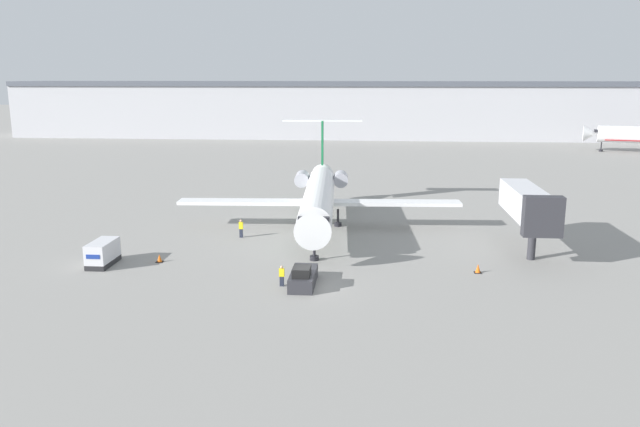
{
  "coord_description": "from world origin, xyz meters",
  "views": [
    {
      "loc": [
        4.82,
        -44.81,
        15.77
      ],
      "look_at": [
        0.0,
        11.04,
        3.42
      ],
      "focal_mm": 35.0,
      "sensor_mm": 36.0,
      "label": 1
    }
  ],
  "objects_px": {
    "airplane_main": "(319,196)",
    "luggage_cart": "(103,253)",
    "traffic_cone_left": "(160,258)",
    "jet_bridge": "(528,205)",
    "worker_near_tug": "(282,276)",
    "traffic_cone_right": "(478,269)",
    "worker_by_wing": "(241,228)",
    "pushback_tug": "(303,277)"
  },
  "relations": [
    {
      "from": "pushback_tug",
      "to": "luggage_cart",
      "type": "height_order",
      "value": "luggage_cart"
    },
    {
      "from": "luggage_cart",
      "to": "traffic_cone_right",
      "type": "height_order",
      "value": "luggage_cart"
    },
    {
      "from": "pushback_tug",
      "to": "traffic_cone_right",
      "type": "bearing_deg",
      "value": 17.28
    },
    {
      "from": "worker_by_wing",
      "to": "traffic_cone_right",
      "type": "distance_m",
      "value": 23.84
    },
    {
      "from": "traffic_cone_right",
      "to": "jet_bridge",
      "type": "xyz_separation_m",
      "value": [
        5.27,
        6.72,
        4.09
      ]
    },
    {
      "from": "airplane_main",
      "to": "worker_by_wing",
      "type": "xyz_separation_m",
      "value": [
        -7.4,
        -4.69,
        -2.49
      ]
    },
    {
      "from": "airplane_main",
      "to": "worker_near_tug",
      "type": "relative_size",
      "value": 18.46
    },
    {
      "from": "pushback_tug",
      "to": "traffic_cone_right",
      "type": "height_order",
      "value": "pushback_tug"
    },
    {
      "from": "luggage_cart",
      "to": "traffic_cone_left",
      "type": "relative_size",
      "value": 5.31
    },
    {
      "from": "luggage_cart",
      "to": "jet_bridge",
      "type": "bearing_deg",
      "value": 11.13
    },
    {
      "from": "traffic_cone_left",
      "to": "jet_bridge",
      "type": "distance_m",
      "value": 33.16
    },
    {
      "from": "traffic_cone_left",
      "to": "jet_bridge",
      "type": "xyz_separation_m",
      "value": [
        32.35,
        6.01,
        4.11
      ]
    },
    {
      "from": "luggage_cart",
      "to": "jet_bridge",
      "type": "height_order",
      "value": "jet_bridge"
    },
    {
      "from": "worker_near_tug",
      "to": "jet_bridge",
      "type": "height_order",
      "value": "jet_bridge"
    },
    {
      "from": "pushback_tug",
      "to": "airplane_main",
      "type": "bearing_deg",
      "value": 91.31
    },
    {
      "from": "jet_bridge",
      "to": "traffic_cone_right",
      "type": "bearing_deg",
      "value": -128.13
    },
    {
      "from": "airplane_main",
      "to": "traffic_cone_left",
      "type": "distance_m",
      "value": 18.91
    },
    {
      "from": "pushback_tug",
      "to": "traffic_cone_left",
      "type": "bearing_deg",
      "value": 158.97
    },
    {
      "from": "pushback_tug",
      "to": "worker_near_tug",
      "type": "distance_m",
      "value": 1.66
    },
    {
      "from": "airplane_main",
      "to": "traffic_cone_left",
      "type": "bearing_deg",
      "value": -132.91
    },
    {
      "from": "jet_bridge",
      "to": "worker_by_wing",
      "type": "bearing_deg",
      "value": 173.76
    },
    {
      "from": "pushback_tug",
      "to": "traffic_cone_left",
      "type": "relative_size",
      "value": 6.71
    },
    {
      "from": "worker_near_tug",
      "to": "traffic_cone_right",
      "type": "relative_size",
      "value": 2.19
    },
    {
      "from": "pushback_tug",
      "to": "worker_by_wing",
      "type": "distance_m",
      "value": 16.06
    },
    {
      "from": "luggage_cart",
      "to": "worker_near_tug",
      "type": "bearing_deg",
      "value": -14.44
    },
    {
      "from": "airplane_main",
      "to": "traffic_cone_right",
      "type": "relative_size",
      "value": 40.42
    },
    {
      "from": "luggage_cart",
      "to": "traffic_cone_right",
      "type": "xyz_separation_m",
      "value": [
        31.58,
        0.53,
        -0.69
      ]
    },
    {
      "from": "worker_by_wing",
      "to": "worker_near_tug",
      "type": "bearing_deg",
      "value": -66.56
    },
    {
      "from": "airplane_main",
      "to": "traffic_cone_right",
      "type": "height_order",
      "value": "airplane_main"
    },
    {
      "from": "luggage_cart",
      "to": "worker_near_tug",
      "type": "distance_m",
      "value": 16.54
    },
    {
      "from": "pushback_tug",
      "to": "jet_bridge",
      "type": "bearing_deg",
      "value": 29.9
    },
    {
      "from": "airplane_main",
      "to": "jet_bridge",
      "type": "xyz_separation_m",
      "value": [
        19.65,
        -7.64,
        0.99
      ]
    },
    {
      "from": "airplane_main",
      "to": "pushback_tug",
      "type": "bearing_deg",
      "value": -88.69
    },
    {
      "from": "luggage_cart",
      "to": "jet_bridge",
      "type": "distance_m",
      "value": 37.71
    },
    {
      "from": "traffic_cone_left",
      "to": "traffic_cone_right",
      "type": "xyz_separation_m",
      "value": [
        27.08,
        -0.7,
        0.02
      ]
    },
    {
      "from": "worker_by_wing",
      "to": "jet_bridge",
      "type": "height_order",
      "value": "jet_bridge"
    },
    {
      "from": "worker_by_wing",
      "to": "traffic_cone_left",
      "type": "xyz_separation_m",
      "value": [
        -5.29,
        -8.97,
        -0.64
      ]
    },
    {
      "from": "luggage_cart",
      "to": "traffic_cone_right",
      "type": "bearing_deg",
      "value": 0.96
    },
    {
      "from": "airplane_main",
      "to": "worker_near_tug",
      "type": "xyz_separation_m",
      "value": [
        -1.19,
        -19.02,
        -2.62
      ]
    },
    {
      "from": "airplane_main",
      "to": "luggage_cart",
      "type": "height_order",
      "value": "airplane_main"
    },
    {
      "from": "jet_bridge",
      "to": "airplane_main",
      "type": "bearing_deg",
      "value": 158.75
    },
    {
      "from": "worker_near_tug",
      "to": "traffic_cone_left",
      "type": "relative_size",
      "value": 2.3
    }
  ]
}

